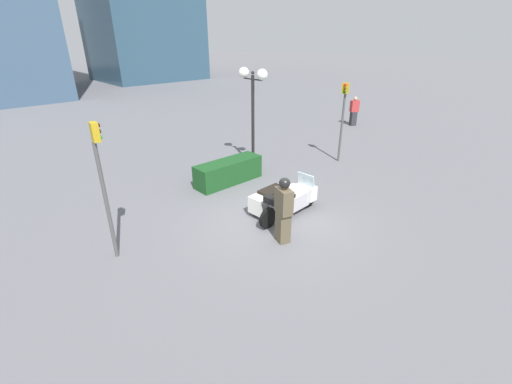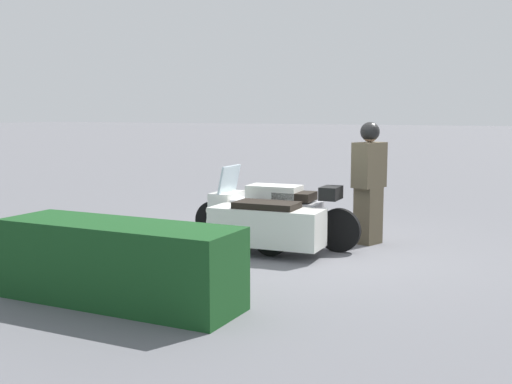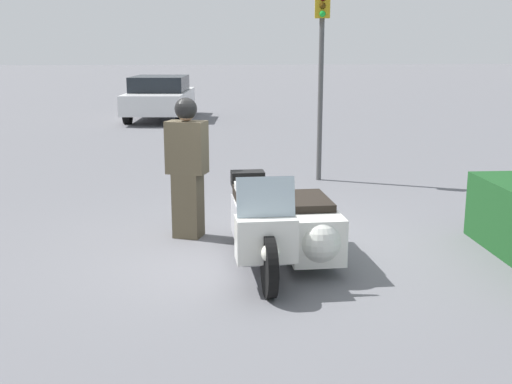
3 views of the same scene
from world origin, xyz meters
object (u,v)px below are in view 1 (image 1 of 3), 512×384
object	(u,v)px
police_motorcycle	(283,198)
twin_lamp_post	(253,88)
officer_rider	(284,209)
traffic_light_far	(102,173)
traffic_light_near	(343,111)
pedestrian_bystander	(354,111)
hedge_bush_curbside	(229,172)

from	to	relation	value
police_motorcycle	twin_lamp_post	distance (m)	4.85
officer_rider	traffic_light_far	world-z (taller)	traffic_light_far
officer_rider	traffic_light_near	world-z (taller)	traffic_light_near
traffic_light_far	pedestrian_bystander	xyz separation A→B (m)	(15.46, 3.38, -1.33)
police_motorcycle	hedge_bush_curbside	xyz separation A→B (m)	(0.24, 2.88, -0.05)
hedge_bush_curbside	traffic_light_near	xyz separation A→B (m)	(4.82, -1.36, 1.70)
police_motorcycle	pedestrian_bystander	bearing A→B (deg)	19.83
officer_rider	traffic_light_near	xyz separation A→B (m)	(6.23, 2.61, 1.17)
police_motorcycle	pedestrian_bystander	world-z (taller)	pedestrian_bystander
hedge_bush_curbside	twin_lamp_post	bearing A→B (deg)	20.16
hedge_bush_curbside	twin_lamp_post	world-z (taller)	twin_lamp_post
twin_lamp_post	pedestrian_bystander	size ratio (longest dim) A/B	2.29
police_motorcycle	officer_rider	world-z (taller)	officer_rider
traffic_light_near	traffic_light_far	distance (m)	9.62
officer_rider	traffic_light_far	bearing A→B (deg)	165.52
officer_rider	pedestrian_bystander	xyz separation A→B (m)	(12.07, 5.66, -0.11)
twin_lamp_post	traffic_light_near	size ratio (longest dim) A/B	1.19
police_motorcycle	hedge_bush_curbside	distance (m)	2.89
pedestrian_bystander	officer_rider	bearing A→B (deg)	-37.71
traffic_light_near	twin_lamp_post	bearing A→B (deg)	-50.77
twin_lamp_post	traffic_light_far	size ratio (longest dim) A/B	1.16
police_motorcycle	hedge_bush_curbside	world-z (taller)	police_motorcycle
traffic_light_near	traffic_light_far	world-z (taller)	traffic_light_far
police_motorcycle	officer_rider	bearing A→B (deg)	-140.19
traffic_light_far	pedestrian_bystander	distance (m)	15.88
police_motorcycle	twin_lamp_post	world-z (taller)	twin_lamp_post
twin_lamp_post	traffic_light_far	distance (m)	7.06
police_motorcycle	twin_lamp_post	bearing A→B (deg)	57.27
twin_lamp_post	pedestrian_bystander	world-z (taller)	twin_lamp_post
pedestrian_bystander	traffic_light_far	bearing A→B (deg)	-50.49
hedge_bush_curbside	pedestrian_bystander	bearing A→B (deg)	8.98
officer_rider	police_motorcycle	bearing A→B (deg)	62.18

